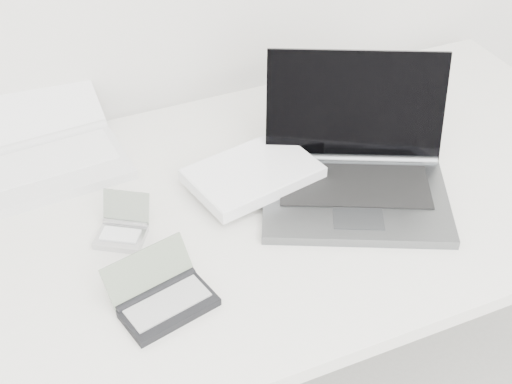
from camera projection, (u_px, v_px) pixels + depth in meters
name	position (u px, v px, depth m)	size (l,w,h in m)	color
desk	(262.00, 218.00, 1.44)	(1.60, 0.80, 0.73)	white
laptop_large	(325.00, 172.00, 1.41)	(0.54, 0.44, 0.24)	#575A5D
netbook_open_white	(49.00, 149.00, 1.50)	(0.31, 0.37, 0.12)	white
pda_silver	(123.00, 229.00, 1.32)	(0.12, 0.13, 0.07)	silver
palmtop_charcoal	(163.00, 298.00, 1.19)	(0.18, 0.16, 0.08)	black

